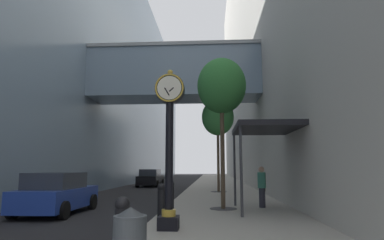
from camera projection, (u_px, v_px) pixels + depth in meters
The scene contains 14 objects.
ground_plane at pixel (191, 187), 29.75m from camera, with size 110.00×110.00×0.00m, color black.
sidewalk_right at pixel (219, 184), 32.56m from camera, with size 5.29×80.00×0.14m, color #9E998E.
building_block_left at pixel (94, 73), 35.06m from camera, with size 21.09×80.00×24.16m.
building_block_right at pixel (282, 18), 34.75m from camera, with size 9.00×80.00×35.94m.
street_clock at pixel (169, 139), 8.90m from camera, with size 0.84×0.55×4.46m.
bollard_nearest at pixel (122, 226), 5.91m from camera, with size 0.29×0.29×1.12m.
bollard_third at pixel (162, 200), 10.59m from camera, with size 0.29×0.29×1.12m.
bollard_fourth at pixel (171, 194), 12.93m from camera, with size 0.29×0.29×1.12m.
street_tree_near at pixel (222, 87), 13.51m from camera, with size 2.07×2.07×6.29m.
street_tree_mid_near at pixel (218, 118), 22.32m from camera, with size 2.25×2.25×6.44m.
pedestrian_walking at pixel (262, 186), 13.35m from camera, with size 0.43×0.51×1.69m.
storefront_awning at pixel (264, 130), 12.65m from camera, with size 2.40×3.60×3.30m.
car_black_near at pixel (150, 178), 29.90m from camera, with size 2.03×4.47×1.61m.
car_blue_mid at pixel (57, 194), 12.42m from camera, with size 2.08×4.04×1.59m.
Camera 1 is at (1.97, -3.28, 1.81)m, focal length 29.70 mm.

